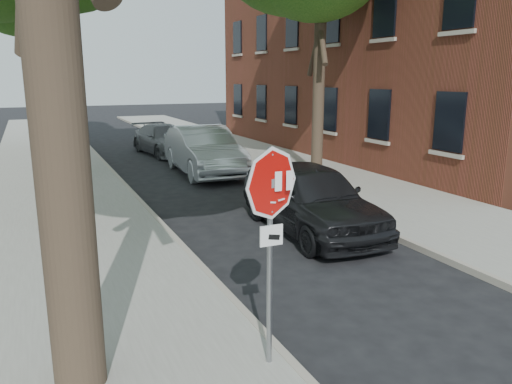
% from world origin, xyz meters
% --- Properties ---
extents(ground, '(120.00, 120.00, 0.00)m').
position_xyz_m(ground, '(0.00, 0.00, 0.00)').
color(ground, black).
rests_on(ground, ground).
extents(sidewalk_left, '(4.00, 55.00, 0.12)m').
position_xyz_m(sidewalk_left, '(-2.50, 12.00, 0.06)').
color(sidewalk_left, gray).
rests_on(sidewalk_left, ground).
extents(sidewalk_right, '(4.00, 55.00, 0.12)m').
position_xyz_m(sidewalk_right, '(6.00, 12.00, 0.06)').
color(sidewalk_right, gray).
rests_on(sidewalk_right, ground).
extents(curb_left, '(0.12, 55.00, 0.13)m').
position_xyz_m(curb_left, '(-0.45, 12.00, 0.07)').
color(curb_left, '#9E9384').
rests_on(curb_left, ground).
extents(curb_right, '(0.12, 55.00, 0.13)m').
position_xyz_m(curb_right, '(3.95, 12.00, 0.07)').
color(curb_right, '#9E9384').
rests_on(curb_right, ground).
extents(stop_sign, '(0.76, 0.34, 2.61)m').
position_xyz_m(stop_sign, '(-0.70, -0.03, 1.95)').
color(stop_sign, gray).
rests_on(stop_sign, sidewalk_left).
extents(car_a, '(2.08, 4.74, 1.59)m').
position_xyz_m(car_a, '(2.60, 4.64, 0.79)').
color(car_a, black).
rests_on(car_a, ground).
extents(car_b, '(2.04, 5.30, 1.72)m').
position_xyz_m(car_b, '(2.60, 12.26, 0.86)').
color(car_b, '#B3B7BC').
rests_on(car_b, ground).
extents(car_c, '(2.42, 4.82, 1.34)m').
position_xyz_m(car_c, '(2.49, 17.49, 0.67)').
color(car_c, '#4C4D51').
rests_on(car_c, ground).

